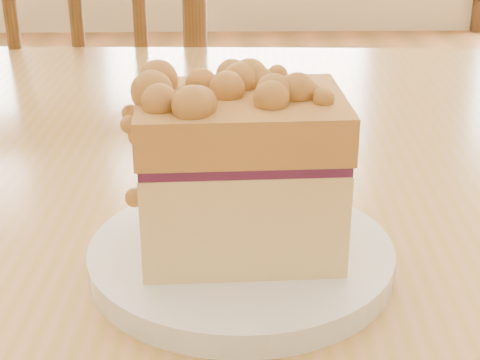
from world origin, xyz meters
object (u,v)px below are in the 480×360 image
object	(u,v)px
cafe_table_main	(50,254)
plate	(241,257)
cafe_chair_main	(97,184)
cake_slice	(241,165)

from	to	relation	value
cafe_table_main	plate	bearing A→B (deg)	-42.63
cafe_chair_main	cake_slice	xyz separation A→B (m)	(0.24, -0.77, 0.36)
cafe_table_main	cake_slice	distance (m)	0.29
cafe_table_main	plate	xyz separation A→B (m)	(0.17, -0.17, 0.09)
plate	cake_slice	distance (m)	0.07
cafe_chair_main	cake_slice	world-z (taller)	cafe_chair_main
cafe_chair_main	plate	distance (m)	0.86
cake_slice	cafe_table_main	bearing A→B (deg)	132.63
cafe_table_main	cafe_chair_main	bearing A→B (deg)	98.53
cafe_chair_main	plate	xyz separation A→B (m)	(0.24, -0.77, 0.29)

